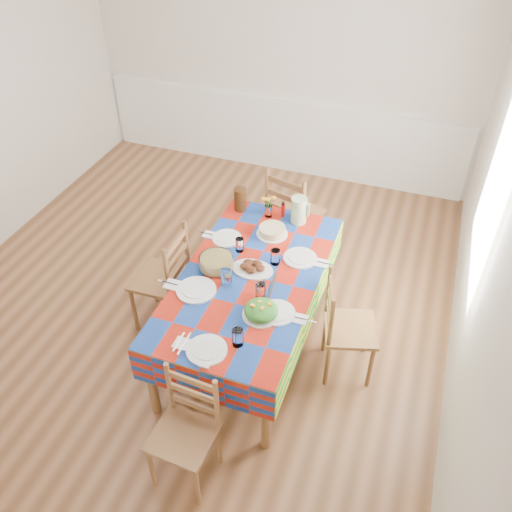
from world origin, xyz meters
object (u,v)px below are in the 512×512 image
(chair_far, at_px, (292,215))
(chair_left, at_px, (164,279))
(meat_platter, at_px, (252,268))
(chair_right, at_px, (345,328))
(dining_table, at_px, (250,284))
(chair_near, at_px, (186,432))
(green_pitcher, at_px, (299,210))
(tea_pitcher, at_px, (240,199))

(chair_far, bearing_deg, chair_left, 74.38)
(meat_platter, relative_size, chair_left, 0.33)
(chair_far, distance_m, chair_right, 1.45)
(meat_platter, height_order, chair_left, chair_left)
(dining_table, bearing_deg, chair_left, 179.90)
(chair_near, distance_m, chair_far, 2.42)
(meat_platter, height_order, green_pitcher, green_pitcher)
(green_pitcher, xyz_separation_m, chair_near, (-0.15, -2.02, -0.43))
(green_pitcher, height_order, chair_far, chair_far)
(green_pitcher, xyz_separation_m, chair_left, (-0.91, -0.81, -0.38))
(chair_far, relative_size, chair_left, 1.05)
(chair_far, bearing_deg, tea_pitcher, 62.67)
(tea_pitcher, relative_size, chair_right, 0.23)
(green_pitcher, relative_size, chair_far, 0.23)
(tea_pitcher, xyz_separation_m, chair_near, (0.39, -2.02, -0.42))
(meat_platter, height_order, chair_near, chair_near)
(dining_table, xyz_separation_m, chair_left, (-0.76, 0.00, -0.18))
(chair_near, distance_m, chair_left, 1.44)
(chair_near, bearing_deg, chair_left, 125.78)
(dining_table, xyz_separation_m, meat_platter, (-0.01, 0.07, 0.11))
(chair_near, height_order, chair_far, chair_far)
(chair_right, bearing_deg, dining_table, 72.43)
(green_pitcher, bearing_deg, tea_pitcher, 179.65)
(chair_far, bearing_deg, green_pitcher, 128.31)
(chair_right, bearing_deg, chair_near, 130.79)
(chair_near, bearing_deg, dining_table, 93.63)
(dining_table, xyz_separation_m, chair_far, (-0.01, 1.21, -0.16))
(chair_left, bearing_deg, tea_pitcher, 153.57)
(meat_platter, xyz_separation_m, chair_right, (0.78, -0.08, -0.32))
(dining_table, height_order, tea_pitcher, tea_pitcher)
(chair_near, xyz_separation_m, chair_far, (-0.02, 2.42, 0.07))
(dining_table, relative_size, chair_near, 2.18)
(meat_platter, bearing_deg, green_pitcher, 78.11)
(dining_table, bearing_deg, chair_far, 90.63)
(dining_table, distance_m, chair_far, 1.22)
(meat_platter, height_order, tea_pitcher, tea_pitcher)
(chair_far, xyz_separation_m, chair_left, (-0.75, -1.21, -0.02))
(dining_table, distance_m, meat_platter, 0.13)
(green_pitcher, distance_m, chair_right, 1.11)
(tea_pitcher, bearing_deg, chair_right, -35.43)
(chair_far, bearing_deg, chair_near, 106.64)
(chair_far, height_order, chair_left, chair_far)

